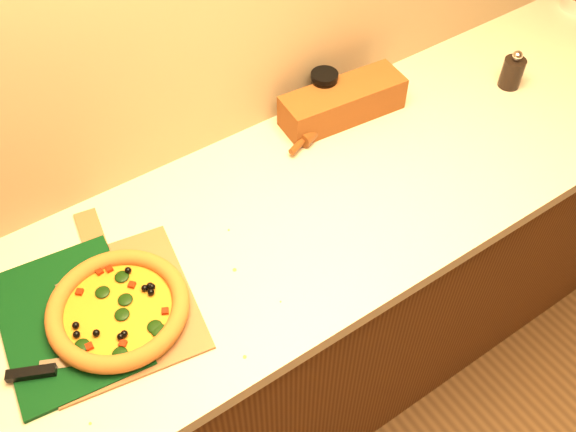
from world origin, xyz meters
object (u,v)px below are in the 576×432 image
object	(u,v)px
pizza_peel	(115,303)
pepper_grinder	(512,72)
pizza	(118,309)
rolling_pin	(324,118)
cutting_board	(67,321)
dark_jar	(324,91)

from	to	relation	value
pizza_peel	pepper_grinder	size ratio (longest dim) A/B	4.29
pizza	pepper_grinder	bearing A→B (deg)	3.89
pepper_grinder	rolling_pin	xyz separation A→B (m)	(-0.56, 0.17, -0.03)
cutting_board	rolling_pin	bearing A→B (deg)	20.81
pizza	dark_jar	size ratio (longest dim) A/B	2.51
pepper_grinder	dark_jar	bearing A→B (deg)	156.50
pizza_peel	pepper_grinder	bearing A→B (deg)	11.77
pepper_grinder	pizza_peel	bearing A→B (deg)	-177.63
pizza_peel	pizza	size ratio (longest dim) A/B	1.68
rolling_pin	dark_jar	bearing A→B (deg)	56.14
pizza_peel	rolling_pin	world-z (taller)	rolling_pin
pizza_peel	pepper_grinder	distance (m)	1.30
rolling_pin	pepper_grinder	bearing A→B (deg)	-16.71
dark_jar	pizza_peel	bearing A→B (deg)	-160.08
pepper_grinder	rolling_pin	distance (m)	0.59
pizza_peel	cutting_board	size ratio (longest dim) A/B	1.26
pizza_peel	cutting_board	xyz separation A→B (m)	(-0.11, 0.01, 0.00)
pizza	dark_jar	xyz separation A→B (m)	(0.78, 0.32, 0.03)
pizza	pepper_grinder	size ratio (longest dim) A/B	2.56
pizza	rolling_pin	size ratio (longest dim) A/B	0.98
dark_jar	rolling_pin	bearing A→B (deg)	-123.86
pizza	rolling_pin	xyz separation A→B (m)	(0.74, 0.26, -0.00)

